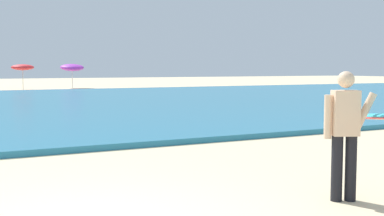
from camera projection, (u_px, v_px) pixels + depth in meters
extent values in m
cylinder|color=black|center=(337.00, 168.00, 6.54)|extent=(0.15, 0.15, 0.88)
cylinder|color=black|center=(351.00, 168.00, 6.54)|extent=(0.15, 0.15, 0.88)
cube|color=beige|center=(345.00, 113.00, 6.48)|extent=(0.40, 0.34, 0.60)
sphere|color=beige|center=(346.00, 80.00, 6.44)|extent=(0.22, 0.22, 0.22)
cylinder|color=beige|center=(328.00, 117.00, 6.48)|extent=(0.10, 0.10, 0.58)
cylinder|color=beige|center=(365.00, 111.00, 6.51)|extent=(0.32, 0.22, 0.51)
ellipsoid|color=#33BCD6|center=(383.00, 117.00, 6.50)|extent=(1.27, 2.36, 0.32)
ellipsoid|color=red|center=(383.00, 118.00, 6.50)|extent=(1.34, 2.45, 0.29)
cylinder|color=beige|center=(23.00, 79.00, 40.10)|extent=(0.05, 0.05, 1.74)
ellipsoid|color=red|center=(23.00, 67.00, 40.02)|extent=(1.80, 1.80, 0.51)
cylinder|color=beige|center=(72.00, 78.00, 43.02)|extent=(0.05, 0.05, 1.71)
ellipsoid|color=purple|center=(72.00, 67.00, 42.94)|extent=(2.04, 2.09, 0.79)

